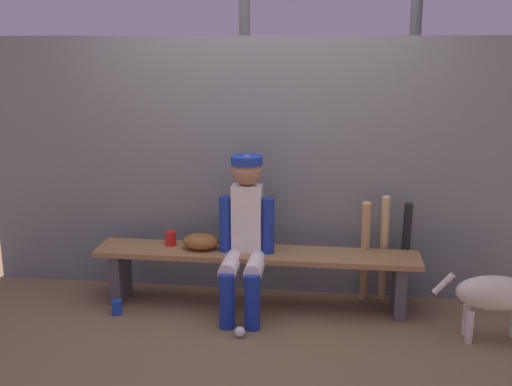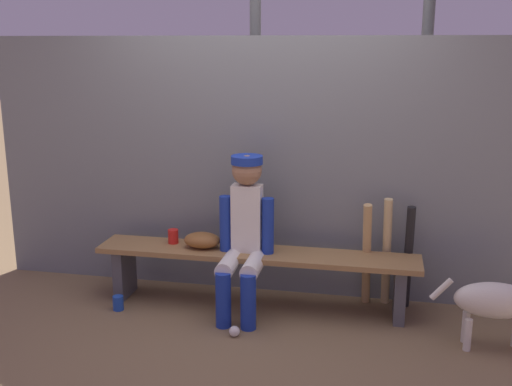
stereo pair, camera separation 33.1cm
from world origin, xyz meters
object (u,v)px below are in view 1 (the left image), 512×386
at_px(bat_wood_natural, 384,249).
at_px(dog, 504,294).
at_px(baseball, 240,332).
at_px(cup_on_ground, 117,307).
at_px(cup_on_bench, 171,238).
at_px(baseball_glove, 201,241).
at_px(player_seated, 245,231).
at_px(bat_wood_tan, 365,252).
at_px(bat_aluminum_black, 405,254).
at_px(dugout_bench, 256,264).

relative_size(bat_wood_natural, dog, 1.01).
relative_size(baseball, cup_on_ground, 0.67).
xyz_separation_m(bat_wood_natural, cup_on_bench, (-1.63, -0.17, 0.07)).
xyz_separation_m(cup_on_ground, cup_on_bench, (0.34, 0.33, 0.44)).
height_order(baseball_glove, bat_wood_natural, bat_wood_natural).
xyz_separation_m(player_seated, bat_wood_tan, (0.88, 0.28, -0.22)).
bearing_deg(dog, baseball_glove, 170.96).
xyz_separation_m(player_seated, bat_aluminum_black, (1.19, 0.32, -0.23)).
relative_size(bat_wood_tan, cup_on_bench, 7.54).
relative_size(bat_wood_natural, bat_aluminum_black, 1.06).
relative_size(player_seated, bat_aluminum_black, 1.46).
bearing_deg(bat_wood_natural, dugout_bench, -166.40).
xyz_separation_m(baseball, cup_on_bench, (-0.62, 0.57, 0.46)).
relative_size(baseball, cup_on_bench, 0.67).
height_order(dugout_bench, player_seated, player_seated).
bearing_deg(player_seated, baseball_glove, 162.78).
bearing_deg(player_seated, bat_aluminum_black, 15.02).
height_order(bat_aluminum_black, cup_on_bench, bat_aluminum_black).
bearing_deg(bat_wood_tan, player_seated, -162.11).
bearing_deg(bat_wood_natural, baseball_glove, -170.43).
xyz_separation_m(player_seated, cup_on_ground, (-0.94, -0.16, -0.58)).
bearing_deg(bat_wood_tan, baseball_glove, -171.88).
relative_size(dugout_bench, cup_on_ground, 22.06).
relative_size(dugout_bench, player_seated, 2.07).
distance_m(dugout_bench, bat_wood_tan, 0.83).
height_order(dugout_bench, bat_wood_tan, bat_wood_tan).
xyz_separation_m(dugout_bench, bat_aluminum_black, (1.12, 0.21, 0.06)).
bearing_deg(bat_wood_natural, baseball, -143.43).
height_order(baseball_glove, bat_wood_tan, bat_wood_tan).
relative_size(baseball_glove, bat_wood_natural, 0.33).
bearing_deg(cup_on_ground, dugout_bench, 15.16).
bearing_deg(baseball_glove, bat_wood_natural, 9.57).
bearing_deg(dugout_bench, bat_wood_tan, 12.19).
distance_m(player_seated, baseball, 0.72).
bearing_deg(bat_aluminum_black, baseball, -148.14).
bearing_deg(bat_wood_natural, dog, -37.28).
relative_size(player_seated, cup_on_bench, 10.64).
xyz_separation_m(player_seated, cup_on_bench, (-0.60, 0.17, -0.14)).
bearing_deg(dugout_bench, baseball, -95.12).
relative_size(player_seated, dog, 1.39).
bearing_deg(cup_on_bench, dugout_bench, -5.17).
height_order(bat_wood_natural, bat_aluminum_black, bat_wood_natural).
height_order(baseball_glove, baseball, baseball_glove).
height_order(bat_aluminum_black, dog, bat_aluminum_black).
height_order(cup_on_ground, dog, dog).
bearing_deg(cup_on_ground, bat_wood_tan, 13.84).
xyz_separation_m(bat_wood_tan, bat_wood_natural, (0.15, 0.06, 0.01)).
distance_m(bat_wood_tan, bat_wood_natural, 0.16).
distance_m(dugout_bench, bat_wood_natural, 0.99).
distance_m(bat_aluminum_black, cup_on_ground, 2.21).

